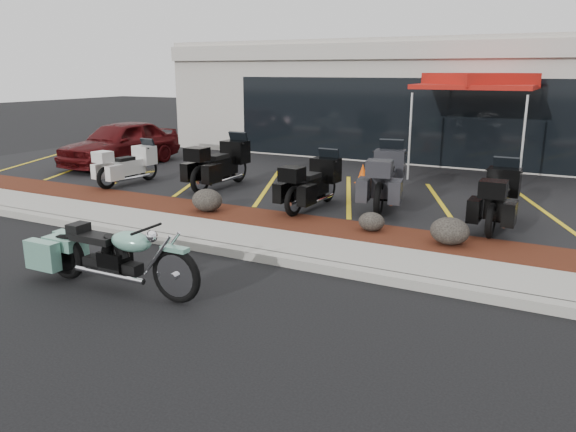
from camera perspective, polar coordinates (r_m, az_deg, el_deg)
The scene contains 18 objects.
ground at distance 8.72m, azimuth -7.76°, elevation -5.84°, with size 90.00×90.00×0.00m, color black.
curb at distance 9.40m, azimuth -4.59°, elevation -3.74°, with size 24.00×0.25×0.15m, color gray.
sidewalk at distance 9.97m, azimuth -2.44°, elevation -2.63°, with size 24.00×1.20×0.15m, color gray.
mulch_bed at distance 10.97m, azimuth 0.72°, elevation -0.97°, with size 24.00×1.20×0.16m, color #36190C.
upper_lot at distance 15.85m, azimuth 9.69°, elevation 3.67°, with size 26.00×9.60×0.15m, color black.
dealership_building at distance 21.64m, azimuth 15.28°, elevation 11.41°, with size 18.00×8.16×4.00m.
boulder_left at distance 11.82m, azimuth -8.21°, elevation 1.60°, with size 0.67×0.56×0.47m, color black.
boulder_mid at distance 10.40m, azimuth 8.49°, elevation -0.56°, with size 0.49×0.41×0.35m, color black.
boulder_right at distance 9.86m, azimuth 16.11°, elevation -1.48°, with size 0.66×0.55×0.47m, color black.
hero_cruiser at distance 7.56m, azimuth -11.33°, elevation -5.14°, with size 2.88×0.73×1.02m, color #68A28D, non-canonical shape.
touring_white at distance 15.52m, azimuth -14.03°, elevation 5.60°, with size 1.94×0.74×1.13m, color silver, non-canonical shape.
touring_black_front at distance 14.82m, azimuth -5.08°, elevation 5.98°, with size 2.29×0.87×1.33m, color black, non-canonical shape.
touring_black_mid at distance 12.55m, azimuth 4.10°, elevation 4.14°, with size 2.08×0.79×1.21m, color black, non-canonical shape.
touring_grey at distance 13.05m, azimuth 10.36°, elevation 4.72°, with size 2.36×0.90×1.38m, color #2B2B30, non-canonical shape.
touring_black_rear at distance 11.88m, azimuth 21.08°, elevation 2.68°, with size 2.13×0.81×1.24m, color black, non-canonical shape.
parked_car at distance 18.21m, azimuth -16.65°, elevation 7.12°, with size 1.64×4.07×1.39m, color #43090B.
traffic_cone at distance 14.91m, azimuth 7.61°, elevation 4.34°, with size 0.32×0.32×0.50m, color #D44607.
popup_canopy at distance 16.40m, azimuth 18.76°, elevation 12.69°, with size 3.98×3.98×2.80m.
Camera 1 is at (4.82, -6.61, 3.03)m, focal length 35.00 mm.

